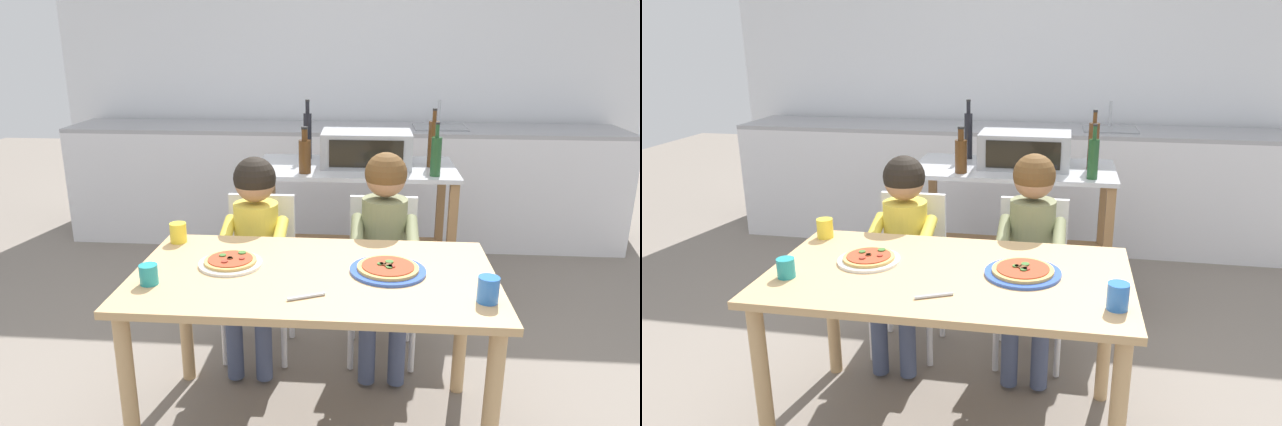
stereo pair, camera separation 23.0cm
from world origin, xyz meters
The scene contains 20 objects.
ground_plane centered at (0.00, 1.12, 0.00)m, with size 11.17×11.17×0.00m, color slate.
back_wall_tiled centered at (0.00, 2.85, 1.35)m, with size 4.77×0.12×2.70m.
kitchen_counter centered at (0.00, 2.44, 0.46)m, with size 4.30×0.60×1.11m.
kitchen_island_cart centered at (0.13, 1.33, 0.58)m, with size 1.20×0.63×0.85m.
toaster_oven centered at (0.19, 1.34, 0.96)m, with size 0.53×0.33×0.21m.
bottle_dark_olive_oil centered at (0.58, 1.11, 0.97)m, with size 0.06×0.06×0.30m.
bottle_squat_spirits centered at (-0.15, 1.12, 0.96)m, with size 0.07×0.07×0.26m.
bottle_clear_vinegar centered at (-0.18, 1.51, 1.01)m, with size 0.05×0.05×0.37m.
bottle_tall_green_wine centered at (0.58, 1.34, 0.99)m, with size 0.06×0.06×0.35m.
dining_table centered at (0.00, 0.00, 0.62)m, with size 1.41×0.79×0.72m.
dining_chair_left centered at (-0.34, 0.66, 0.48)m, with size 0.36×0.36×0.81m.
dining_chair_right centered at (0.29, 0.68, 0.48)m, with size 0.36×0.36×0.81m.
child_in_yellow_shirt centered at (-0.34, 0.55, 0.68)m, with size 0.32×0.42×1.03m.
child_in_olive_shirt centered at (0.29, 0.56, 0.69)m, with size 0.32×0.42×1.06m.
pizza_plate_white centered at (-0.34, 0.05, 0.74)m, with size 0.26×0.26×0.03m.
pizza_plate_blue_rimmed centered at (0.29, 0.03, 0.73)m, with size 0.30×0.30×0.03m.
drinking_cup_yellow centered at (-0.63, 0.29, 0.77)m, with size 0.07×0.07×0.09m, color yellow.
drinking_cup_blue centered at (0.63, -0.21, 0.77)m, with size 0.07×0.07×0.09m, color blue.
drinking_cup_teal centered at (-0.60, -0.16, 0.76)m, with size 0.07×0.07×0.08m, color teal.
serving_spoon centered at (-0.01, -0.23, 0.73)m, with size 0.01×0.01×0.14m, color #B7BABF.
Camera 2 is at (0.42, -2.05, 1.62)m, focal length 32.56 mm.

